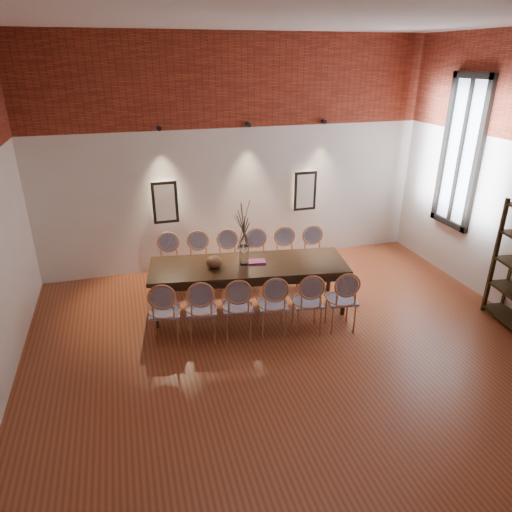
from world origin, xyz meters
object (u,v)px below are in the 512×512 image
object	(u,v)px
dining_table	(249,286)
book	(257,262)
chair_near_c	(237,306)
vase	(244,255)
chair_far_d	(258,260)
chair_far_c	(229,261)
chair_far_f	(315,257)
chair_far_e	(286,258)
chair_far_a	(169,265)
bowl	(214,262)
chair_far_b	(199,263)
chair_near_f	(341,299)
chair_near_d	(273,304)
chair_near_e	(307,302)
chair_near_a	(165,311)
chair_near_b	(201,309)

from	to	relation	value
dining_table	book	xyz separation A→B (m)	(0.13, 0.01, 0.39)
chair_near_c	vase	size ratio (longest dim) A/B	3.13
chair_far_d	book	distance (m)	0.79
chair_far_c	chair_far_f	world-z (taller)	same
chair_near_c	vase	bearing A→B (deg)	76.72
chair_far_c	chair_far_e	size ratio (longest dim) A/B	1.00
chair_far_a	book	bearing A→B (deg)	152.00
bowl	chair_near_c	bearing A→B (deg)	-77.65
chair_far_c	chair_far_b	bearing A→B (deg)	0.00
chair_near_f	book	distance (m)	1.38
chair_near_d	chair_far_c	distance (m)	1.59
chair_far_a	chair_far_e	distance (m)	1.97
chair_far_d	chair_far_f	size ratio (longest dim) A/B	1.00
chair_far_a	chair_far_c	size ratio (longest dim) A/B	1.00
vase	bowl	xyz separation A→B (m)	(-0.45, 0.02, -0.06)
chair_near_e	book	distance (m)	1.04
chair_near_c	chair_far_f	bearing A→B (deg)	45.64
dining_table	chair_far_f	bearing A→B (deg)	31.53
chair_near_a	book	world-z (taller)	chair_near_a
chair_far_d	chair_far_e	bearing A→B (deg)	-180.00
chair_far_f	vase	bearing A→B (deg)	30.18
chair_near_f	bowl	distance (m)	1.92
chair_near_e	chair_far_f	distance (m)	1.59
chair_near_d	chair_far_b	xyz separation A→B (m)	(-0.74, 1.64, 0.00)
chair_near_d	chair_far_f	xyz separation A→B (m)	(1.20, 1.34, 0.00)
chair_near_c	vase	world-z (taller)	vase
chair_near_a	chair_far_d	world-z (taller)	same
chair_far_e	chair_far_c	bearing A→B (deg)	0.00
book	chair_far_d	bearing A→B (deg)	72.06
vase	bowl	distance (m)	0.46
chair_near_d	chair_far_b	distance (m)	1.80
chair_near_c	chair_near_f	distance (m)	1.47
chair_near_b	book	world-z (taller)	chair_near_b
chair_near_d	chair_far_b	size ratio (longest dim) A/B	1.00
chair_near_a	chair_far_a	distance (m)	1.51
book	chair_far_c	bearing A→B (deg)	108.68
chair_far_b	bowl	xyz separation A→B (m)	(0.09, -0.83, 0.37)
chair_far_b	chair_far_e	size ratio (longest dim) A/B	1.00
chair_far_f	chair_near_d	bearing A→B (deg)	56.90
dining_table	chair_far_a	world-z (taller)	chair_far_a
chair_near_f	book	xyz separation A→B (m)	(-0.97, 0.94, 0.30)
chair_near_b	chair_far_e	distance (m)	2.11
chair_near_e	chair_far_e	xyz separation A→B (m)	(0.23, 1.49, 0.00)
chair_near_f	chair_near_a	bearing A→B (deg)	180.00
chair_near_a	chair_far_e	size ratio (longest dim) A/B	1.00
chair_far_d	chair_near_d	bearing A→B (deg)	90.00
chair_far_b	chair_far_f	xyz separation A→B (m)	(1.94, -0.30, 0.00)
chair_far_c	chair_far_e	distance (m)	0.98
chair_far_b	chair_far_c	distance (m)	0.49
chair_near_e	chair_far_b	distance (m)	2.11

